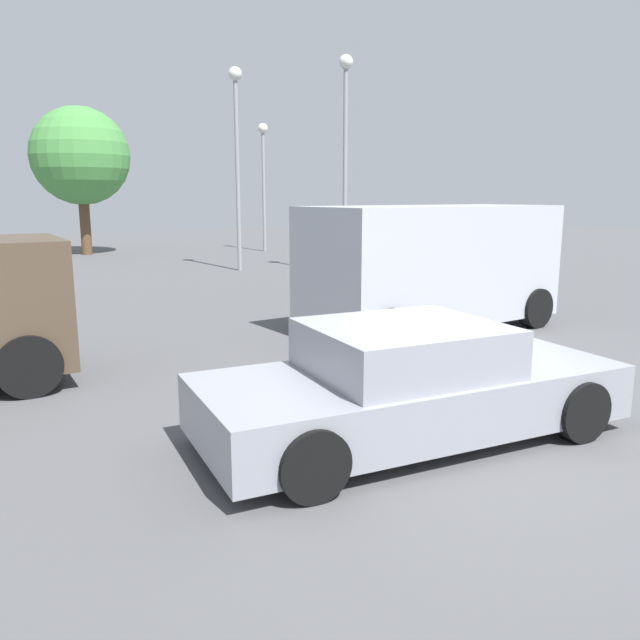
{
  "coord_description": "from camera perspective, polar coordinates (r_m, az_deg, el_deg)",
  "views": [
    {
      "loc": [
        -4.06,
        -4.95,
        2.49
      ],
      "look_at": [
        -0.28,
        2.09,
        0.9
      ],
      "focal_mm": 35.16,
      "sensor_mm": 36.0,
      "label": 1
    }
  ],
  "objects": [
    {
      "name": "light_post_near",
      "position": [
        21.43,
        -7.6,
        16.34
      ],
      "size": [
        0.44,
        0.44,
        6.54
      ],
      "color": "gray",
      "rests_on": "ground_plane"
    },
    {
      "name": "van_white",
      "position": [
        11.82,
        10.08,
        5.02
      ],
      "size": [
        5.06,
        2.67,
        2.31
      ],
      "rotation": [
        0.0,
        0.0,
        0.11
      ],
      "color": "#B2B7C1",
      "rests_on": "ground_plane"
    },
    {
      "name": "ground_plane",
      "position": [
        6.87,
        10.5,
        -10.19
      ],
      "size": [
        80.0,
        80.0,
        0.0
      ],
      "primitive_type": "plane",
      "color": "#515154"
    },
    {
      "name": "sedan_foreground",
      "position": [
        6.58,
        8.13,
        -5.88
      ],
      "size": [
        4.52,
        2.08,
        1.22
      ],
      "rotation": [
        0.0,
        0.0,
        -0.05
      ],
      "color": "gray",
      "rests_on": "ground_plane"
    },
    {
      "name": "tree_back_center",
      "position": [
        28.83,
        -20.98,
        13.73
      ],
      "size": [
        4.04,
        4.04,
        6.14
      ],
      "color": "brown",
      "rests_on": "ground_plane"
    },
    {
      "name": "light_post_far",
      "position": [
        28.85,
        -5.18,
        13.98
      ],
      "size": [
        0.44,
        0.44,
        5.62
      ],
      "color": "gray",
      "rests_on": "ground_plane"
    },
    {
      "name": "light_post_mid",
      "position": [
        20.42,
        2.33,
        16.99
      ],
      "size": [
        0.44,
        0.44,
        6.72
      ],
      "color": "gray",
      "rests_on": "ground_plane"
    },
    {
      "name": "pedestrian",
      "position": [
        15.69,
        0.34,
        5.95
      ],
      "size": [
        0.47,
        0.44,
        1.74
      ],
      "rotation": [
        0.0,
        0.0,
        2.24
      ],
      "color": "navy",
      "rests_on": "ground_plane"
    }
  ]
}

